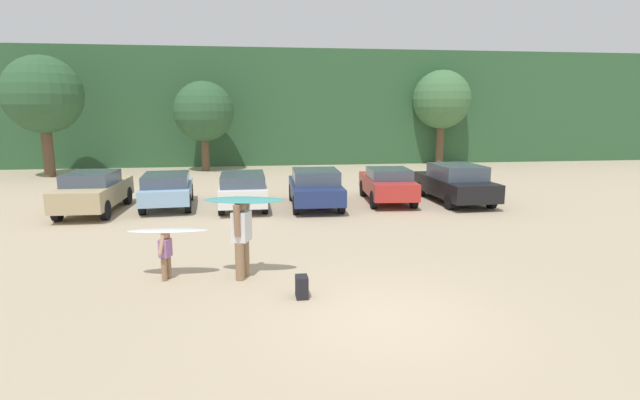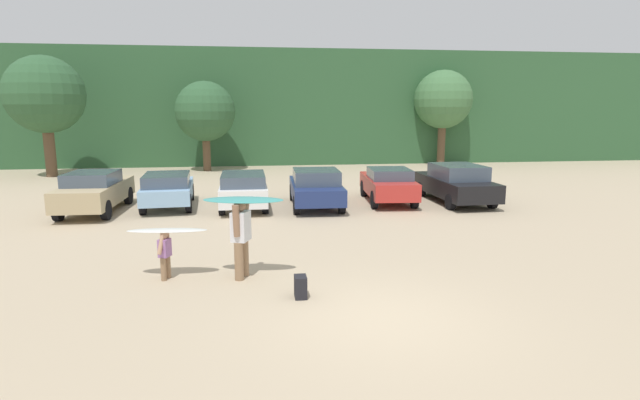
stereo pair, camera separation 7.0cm
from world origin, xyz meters
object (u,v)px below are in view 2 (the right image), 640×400
Objects in this scene: parked_car_white at (243,188)px; parked_car_red at (388,184)px; backpack_dropped at (301,287)px; parked_car_black at (456,183)px; surfboard_white at (167,230)px; person_adult at (241,234)px; person_child at (165,252)px; parked_car_sky_blue at (168,188)px; parked_car_tan at (95,191)px; parked_car_navy at (316,187)px; surfboard_teal at (243,200)px.

parked_car_red is (5.79, 0.39, 0.00)m from parked_car_white.
parked_car_red reaches higher than parked_car_white.
parked_car_black is at bearing 53.06° from backpack_dropped.
parked_car_red reaches higher than backpack_dropped.
parked_car_black is 2.60× the size of surfboard_white.
parked_car_black is at bearing -90.33° from parked_car_white.
person_adult is 1.73m from person_child.
parked_car_sky_blue is 8.66m from parked_car_red.
person_child is at bearing -153.60° from parked_car_tan.
parked_car_white is 0.98× the size of parked_car_navy.
surfboard_white is 4.02× the size of backpack_dropped.
backpack_dropped is at bearing 141.68° from parked_car_black.
parked_car_sky_blue is at bearing 93.92° from parked_car_red.
person_child reaches higher than backpack_dropped.
person_child is (-10.13, -8.14, -0.18)m from parked_car_black.
parked_car_white is at bearing 88.00° from parked_car_navy.
surfboard_teal reaches higher than backpack_dropped.
parked_car_black reaches higher than surfboard_white.
parked_car_black is 2.56× the size of surfboard_teal.
parked_car_red is 9.65× the size of backpack_dropped.
backpack_dropped is (2.87, -1.52, -0.39)m from person_child.
parked_car_tan is at bearing 89.11° from parked_car_black.
parked_car_red is 10.36m from person_adult.
parked_car_sky_blue is (2.51, 0.56, -0.05)m from parked_car_tan.
backpack_dropped is at bearing 160.04° from parked_car_red.
person_adult is 0.98× the size of surfboard_teal.
parked_car_red is at bearing -102.51° from person_adult.
parked_car_red is 11.15m from surfboard_white.
person_child is (-1.68, 0.13, -0.40)m from person_adult.
parked_car_navy is 8.49m from person_adult.
parked_car_white is 2.77m from parked_car_navy.
parked_car_white is at bearing -80.23° from person_child.
person_child is 2.42× the size of backpack_dropped.
parked_car_sky_blue reaches higher than person_child.
parked_car_white is at bearing -103.68° from parked_car_sky_blue.
parked_car_white is 3.90× the size of person_child.
person_adult is 1.65× the size of person_child.
surfboard_teal is at bearing 151.22° from parked_car_red.
person_child is (1.26, -8.58, -0.12)m from parked_car_sky_blue.
person_child is (-4.38, -7.92, -0.15)m from parked_car_navy.
parked_car_black is (5.75, 0.22, 0.02)m from parked_car_navy.
parked_car_white is 0.98× the size of parked_car_red.
person_child is at bearing 4.97° from surfboard_teal.
person_adult is (0.06, -8.24, 0.27)m from parked_car_white.
surfboard_white is at bearing 168.35° from parked_car_white.
parked_car_red is (8.66, -0.08, 0.01)m from parked_car_sky_blue.
person_child is 3.27m from backpack_dropped.
person_adult reaches higher than person_child.
parked_car_tan is at bearing -46.27° from surfboard_teal.
parked_car_red is 10.38m from surfboard_teal.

